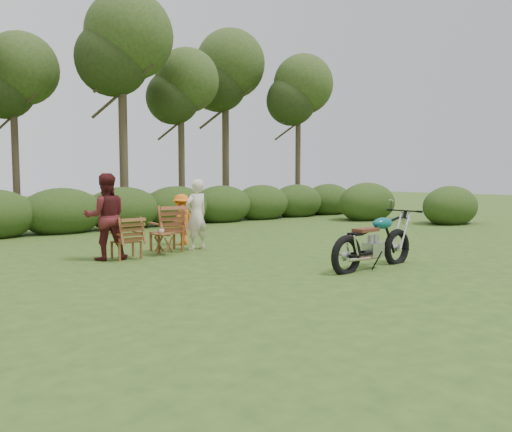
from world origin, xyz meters
TOP-DOWN VIEW (x-y plane):
  - ground at (0.00, 0.00)m, footprint 80.00×80.00m
  - tree_line at (0.50, 9.74)m, footprint 22.52×11.62m
  - motorcycle at (0.61, -0.74)m, footprint 2.22×0.89m
  - lawn_chair_right at (-1.40, 3.59)m, footprint 0.81×0.81m
  - lawn_chair_left at (-2.57, 3.22)m, footprint 0.62×0.62m
  - side_table at (-1.72, 3.14)m, footprint 0.57×0.52m
  - cup at (-1.77, 3.16)m, footprint 0.16×0.16m
  - adult_a at (-0.70, 3.41)m, footprint 0.66×0.48m
  - adult_b at (-2.94, 3.37)m, footprint 1.03×0.90m
  - child at (-0.55, 4.34)m, footprint 0.96×0.77m

SIDE VIEW (x-z plane):
  - ground at x=0.00m, z-range 0.00..0.00m
  - motorcycle at x=0.61m, z-range -0.63..0.63m
  - lawn_chair_right at x=-1.40m, z-range -0.53..0.53m
  - lawn_chair_left at x=-2.57m, z-range -0.44..0.44m
  - adult_a at x=-0.70m, z-range -0.83..0.83m
  - adult_b at x=-2.94m, z-range -0.90..0.90m
  - child at x=-0.55m, z-range -0.65..0.65m
  - side_table at x=-1.72m, z-range 0.00..0.49m
  - cup at x=-1.77m, z-range 0.49..0.59m
  - tree_line at x=0.50m, z-range -0.26..7.88m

